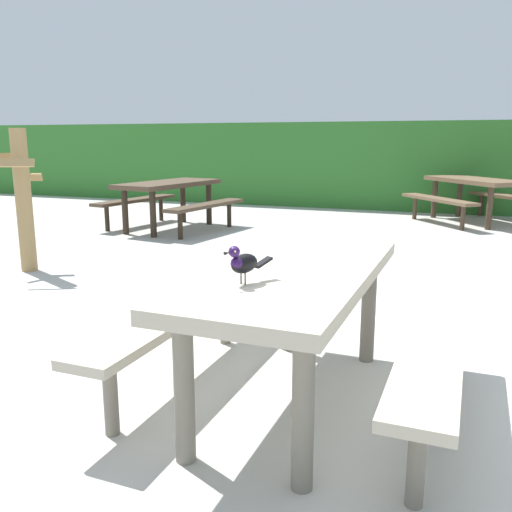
% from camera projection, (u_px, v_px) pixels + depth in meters
% --- Properties ---
extents(ground_plane, '(60.00, 60.00, 0.00)m').
position_uv_depth(ground_plane, '(311.00, 381.00, 3.18)').
color(ground_plane, '#B7B5AD').
extents(hedge_wall, '(28.00, 2.09, 1.72)m').
position_uv_depth(hedge_wall, '(426.00, 165.00, 11.24)').
color(hedge_wall, '#2D6B28').
rests_on(hedge_wall, ground).
extents(picnic_table_foreground, '(1.71, 1.81, 0.74)m').
position_uv_depth(picnic_table_foreground, '(294.00, 302.00, 2.82)').
color(picnic_table_foreground, '#B2A893').
rests_on(picnic_table_foreground, ground).
extents(bird_grackle, '(0.15, 0.27, 0.18)m').
position_uv_depth(bird_grackle, '(243.00, 262.00, 2.45)').
color(bird_grackle, black).
rests_on(bird_grackle, picnic_table_foreground).
extents(picnic_table_mid_right, '(1.92, 1.95, 0.74)m').
position_uv_depth(picnic_table_mid_right, '(169.00, 194.00, 8.44)').
color(picnic_table_mid_right, '#473828').
rests_on(picnic_table_mid_right, ground).
extents(picnic_table_far_centre, '(2.38, 2.38, 0.74)m').
position_uv_depth(picnic_table_far_centre, '(474.00, 190.00, 9.11)').
color(picnic_table_far_centre, brown).
rests_on(picnic_table_far_centre, ground).
extents(stalk_post_left_side, '(0.63, 0.63, 1.50)m').
position_uv_depth(stalk_post_left_side, '(23.00, 199.00, 5.69)').
color(stalk_post_left_side, '#997A4C').
rests_on(stalk_post_left_side, ground).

